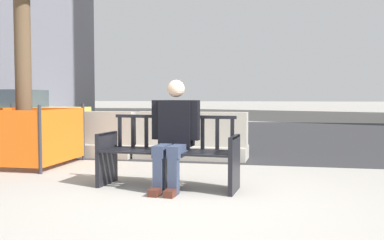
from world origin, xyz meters
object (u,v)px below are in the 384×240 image
Objects in this scene: seated_person at (174,132)px; construction_fence at (25,135)px; jersey_barrier_centre at (192,140)px; car_taxi_near at (2,113)px; jersey_barrier_left at (84,138)px; street_bench at (168,155)px.

construction_fence is (-2.82, 1.28, -0.19)m from seated_person.
jersey_barrier_centre is 6.91m from car_taxi_near.
jersey_barrier_left is at bearing 133.60° from seated_person.
construction_fence reaches higher than street_bench.
street_bench is 8.50m from car_taxi_near.
street_bench is 0.86× the size of jersey_barrier_centre.
seated_person is 8.61m from car_taxi_near.
construction_fence is at bearing 155.95° from street_bench.
street_bench is at bearing 143.31° from seated_person.
street_bench reaches higher than jersey_barrier_left.
jersey_barrier_centre is 1.40× the size of construction_fence.
jersey_barrier_centre is 2.06m from jersey_barrier_left.
seated_person is at bearing -41.97° from car_taxi_near.
jersey_barrier_centre is (-0.30, 2.53, -0.35)m from seated_person.
jersey_barrier_left is (-2.06, -0.06, 0.00)m from jersey_barrier_centre.
jersey_barrier_centre is 2.82m from construction_fence.
jersey_barrier_left is 0.44× the size of car_taxi_near.
jersey_barrier_centre is (-0.21, 2.46, -0.06)m from street_bench.
street_bench is 0.38× the size of car_taxi_near.
seated_person is 3.10m from construction_fence.
jersey_barrier_centre is at bearing 94.88° from street_bench.
construction_fence is (-2.52, -1.25, 0.16)m from jersey_barrier_centre.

